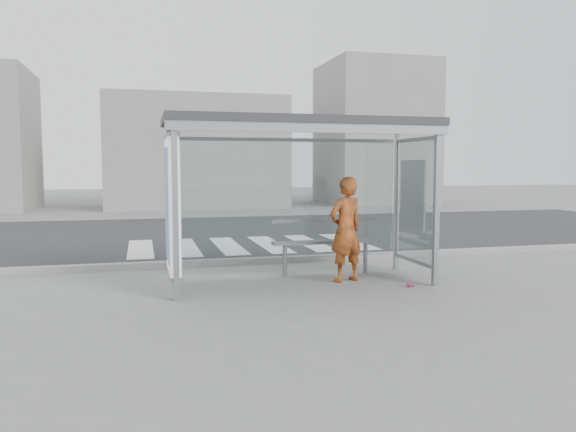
# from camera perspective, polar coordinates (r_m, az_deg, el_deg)

# --- Properties ---
(ground) EXTENTS (80.00, 80.00, 0.00)m
(ground) POSITION_cam_1_polar(r_m,az_deg,el_deg) (9.09, 1.29, -6.84)
(ground) COLOR slate
(ground) RESTS_ON ground
(road) EXTENTS (30.00, 10.00, 0.01)m
(road) POSITION_cam_1_polar(r_m,az_deg,el_deg) (15.85, -5.66, -1.73)
(road) COLOR #242426
(road) RESTS_ON ground
(curb) EXTENTS (30.00, 0.18, 0.12)m
(curb) POSITION_cam_1_polar(r_m,az_deg,el_deg) (10.93, -1.52, -4.49)
(curb) COLOR gray
(curb) RESTS_ON ground
(crosswalk) EXTENTS (5.55, 3.00, 0.00)m
(crosswalk) POSITION_cam_1_polar(r_m,az_deg,el_deg) (13.41, -3.99, -2.97)
(crosswalk) COLOR silver
(crosswalk) RESTS_ON ground
(bus_shelter) EXTENTS (4.25, 1.65, 2.62)m
(bus_shelter) POSITION_cam_1_polar(r_m,az_deg,el_deg) (8.86, -1.12, 5.77)
(bus_shelter) COLOR gray
(bus_shelter) RESTS_ON ground
(building_center) EXTENTS (8.00, 5.00, 5.00)m
(building_center) POSITION_cam_1_polar(r_m,az_deg,el_deg) (26.67, -9.42, 6.35)
(building_center) COLOR gray
(building_center) RESTS_ON ground
(building_right) EXTENTS (5.00, 5.00, 7.00)m
(building_right) POSITION_cam_1_polar(r_m,az_deg,el_deg) (28.95, 8.78, 8.24)
(building_right) COLOR gray
(building_right) RESTS_ON ground
(person) EXTENTS (0.72, 0.59, 1.71)m
(person) POSITION_cam_1_polar(r_m,az_deg,el_deg) (9.15, 5.89, -1.37)
(person) COLOR orange
(person) RESTS_ON ground
(bench) EXTENTS (1.88, 0.23, 0.97)m
(bench) POSITION_cam_1_polar(r_m,az_deg,el_deg) (9.72, 3.85, -2.63)
(bench) COLOR slate
(bench) RESTS_ON ground
(soda_can) EXTENTS (0.13, 0.10, 0.06)m
(soda_can) POSITION_cam_1_polar(r_m,az_deg,el_deg) (9.01, 12.34, -6.86)
(soda_can) COLOR #C93B71
(soda_can) RESTS_ON ground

